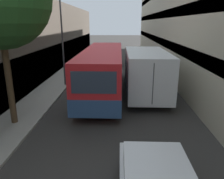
{
  "coord_description": "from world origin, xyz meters",
  "views": [
    {
      "loc": [
        0.22,
        1.11,
        4.56
      ],
      "look_at": [
        -0.13,
        10.82,
        1.6
      ],
      "focal_mm": 35.0,
      "sensor_mm": 36.0,
      "label": 1
    }
  ],
  "objects": [
    {
      "name": "street_lamp",
      "position": [
        -3.89,
        16.85,
        4.81
      ],
      "size": [
        0.36,
        0.8,
        6.76
      ],
      "color": "#38383D",
      "rests_on": "sidewalk_left"
    },
    {
      "name": "box_truck",
      "position": [
        1.89,
        15.51,
        1.56
      ],
      "size": [
        2.46,
        8.31,
        2.9
      ],
      "color": "silver",
      "rests_on": "ground_plane"
    },
    {
      "name": "bus",
      "position": [
        -0.9,
        15.45,
        1.55
      ],
      "size": [
        2.46,
        10.62,
        2.91
      ],
      "color": "red",
      "rests_on": "ground_plane"
    },
    {
      "name": "building_left_shopfront",
      "position": [
        -6.85,
        15.0,
        3.02
      ],
      "size": [
        2.4,
        60.0,
        6.64
      ],
      "color": "#51473D",
      "rests_on": "ground_plane"
    },
    {
      "name": "panel_van",
      "position": [
        -0.83,
        26.18,
        1.08
      ],
      "size": [
        1.88,
        4.32,
        1.94
      ],
      "color": "navy",
      "rests_on": "ground_plane"
    },
    {
      "name": "building_right_apartment",
      "position": [
        5.38,
        15.0,
        5.66
      ],
      "size": [
        2.4,
        60.0,
        11.36
      ],
      "color": "#B7AD93",
      "rests_on": "ground_plane"
    },
    {
      "name": "ground_plane",
      "position": [
        0.0,
        15.0,
        0.0
      ],
      "size": [
        150.0,
        150.0,
        0.0
      ],
      "primitive_type": "plane",
      "color": "#33302D"
    },
    {
      "name": "sidewalk_left",
      "position": [
        -4.69,
        15.0,
        0.06
      ],
      "size": [
        2.12,
        60.0,
        0.12
      ],
      "color": "#9E998E",
      "rests_on": "ground_plane"
    }
  ]
}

